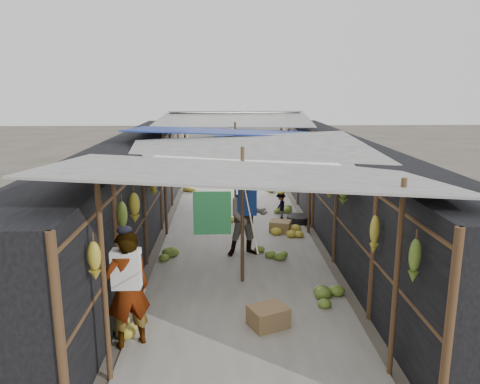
{
  "coord_description": "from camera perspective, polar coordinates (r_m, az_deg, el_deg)",
  "views": [
    {
      "loc": [
        -0.32,
        -5.35,
        3.65
      ],
      "look_at": [
        0.03,
        5.29,
        1.25
      ],
      "focal_mm": 35.0,
      "sensor_mm": 36.0,
      "label": 1
    }
  ],
  "objects": [
    {
      "name": "vendor_elderly",
      "position": [
        6.9,
        -13.53,
        -11.49
      ],
      "size": [
        0.75,
        0.65,
        1.73
      ],
      "primitive_type": "imported",
      "rotation": [
        0.0,
        0.0,
        3.6
      ],
      "color": "white",
      "rests_on": "ground"
    },
    {
      "name": "stall_right",
      "position": [
        12.48,
        12.17,
        0.86
      ],
      "size": [
        1.4,
        15.0,
        2.3
      ],
      "primitive_type": "cube",
      "color": "black",
      "rests_on": "ground"
    },
    {
      "name": "ground",
      "position": [
        6.48,
        1.36,
        -21.58
      ],
      "size": [
        80.0,
        80.0,
        0.0
      ],
      "primitive_type": "plane",
      "color": "#6B6356",
      "rests_on": "ground"
    },
    {
      "name": "shopper_blue",
      "position": [
        10.18,
        0.89,
        -2.95
      ],
      "size": [
        0.97,
        0.8,
        1.81
      ],
      "primitive_type": "imported",
      "rotation": [
        0.0,
        0.0,
        0.14
      ],
      "color": "navy",
      "rests_on": "ground"
    },
    {
      "name": "vendor_seated",
      "position": [
        13.15,
        4.99,
        -1.71
      ],
      "size": [
        0.34,
        0.52,
        0.77
      ],
      "primitive_type": "imported",
      "rotation": [
        0.0,
        0.0,
        -1.47
      ],
      "color": "#49463F",
      "rests_on": "ground"
    },
    {
      "name": "crate_near",
      "position": [
        12.02,
        4.94,
        -4.25
      ],
      "size": [
        0.61,
        0.54,
        0.31
      ],
      "primitive_type": "cube",
      "rotation": [
        0.0,
        0.0,
        -0.29
      ],
      "color": "#987C4D",
      "rests_on": "ground"
    },
    {
      "name": "black_basin",
      "position": [
        12.94,
        7.19,
        -3.32
      ],
      "size": [
        0.66,
        0.66,
        0.2
      ],
      "primitive_type": "cylinder",
      "color": "black",
      "rests_on": "ground"
    },
    {
      "name": "market_canopy",
      "position": [
        12.25,
        -0.25,
        6.89
      ],
      "size": [
        5.62,
        15.2,
        2.77
      ],
      "color": "brown",
      "rests_on": "ground"
    },
    {
      "name": "stall_left",
      "position": [
        12.34,
        -12.96,
        0.69
      ],
      "size": [
        1.4,
        15.0,
        2.3
      ],
      "primitive_type": "cube",
      "color": "black",
      "rests_on": "ground"
    },
    {
      "name": "crate_back",
      "position": [
        14.89,
        -3.89,
        -0.97
      ],
      "size": [
        0.51,
        0.46,
        0.27
      ],
      "primitive_type": "cube",
      "rotation": [
        0.0,
        0.0,
        0.3
      ],
      "color": "#987C4D",
      "rests_on": "ground"
    },
    {
      "name": "aisle_slab",
      "position": [
        12.4,
        -0.32,
        -4.37
      ],
      "size": [
        3.6,
        16.0,
        0.02
      ],
      "primitive_type": "cube",
      "color": "#9E998E",
      "rests_on": "ground"
    },
    {
      "name": "hanging_bananas",
      "position": [
        11.86,
        -0.16,
        2.98
      ],
      "size": [
        3.95,
        13.81,
        0.81
      ],
      "color": "#AF9F2D",
      "rests_on": "ground"
    },
    {
      "name": "crate_mid",
      "position": [
        7.5,
        3.47,
        -14.99
      ],
      "size": [
        0.69,
        0.64,
        0.34
      ],
      "primitive_type": "cube",
      "rotation": [
        0.0,
        0.0,
        0.43
      ],
      "color": "#987C4D",
      "rests_on": "ground"
    },
    {
      "name": "floor_bananas",
      "position": [
        11.56,
        0.64,
        -4.95
      ],
      "size": [
        3.67,
        10.37,
        0.32
      ],
      "color": "olive",
      "rests_on": "ground"
    }
  ]
}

